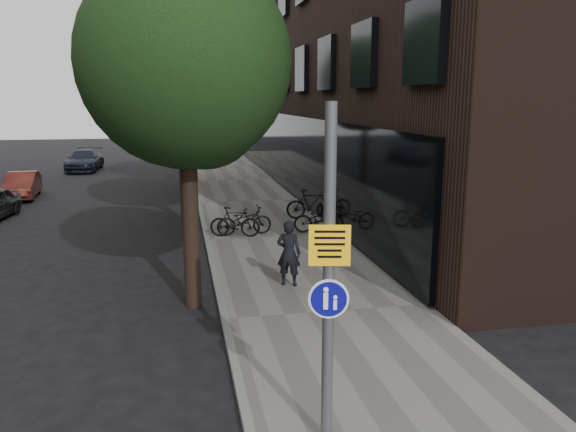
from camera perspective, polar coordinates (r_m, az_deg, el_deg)
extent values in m
plane|color=black|center=(9.29, 8.48, -17.75)|extent=(120.00, 120.00, 0.00)
cube|color=slate|center=(18.41, -1.18, -2.30)|extent=(4.50, 60.00, 0.12)
cube|color=slate|center=(18.16, -8.20, -2.59)|extent=(0.15, 60.00, 0.13)
cube|color=black|center=(31.98, 10.33, 19.68)|extent=(12.00, 40.00, 18.00)
cylinder|color=black|center=(12.44, -9.79, -2.11)|extent=(0.36, 0.36, 3.20)
sphere|color=black|center=(12.10, -10.43, 15.15)|extent=(4.40, 4.40, 4.40)
sphere|color=black|center=(12.89, -8.51, 10.55)|extent=(2.64, 2.64, 2.64)
cylinder|color=black|center=(20.79, -10.42, 3.48)|extent=(0.36, 0.36, 3.20)
sphere|color=black|center=(20.59, -10.82, 13.72)|extent=(5.00, 5.00, 5.00)
sphere|color=black|center=(21.39, -9.64, 11.01)|extent=(3.00, 3.00, 3.00)
cylinder|color=black|center=(29.73, -10.70, 5.96)|extent=(0.36, 0.36, 3.20)
sphere|color=black|center=(29.59, -10.99, 13.10)|extent=(5.00, 5.00, 5.00)
sphere|color=black|center=(30.38, -10.15, 11.21)|extent=(3.00, 3.00, 3.00)
cylinder|color=#595B5E|center=(7.06, 4.14, -6.68)|extent=(0.15, 0.15, 4.42)
cube|color=#FFB90D|center=(6.92, 4.21, -2.82)|extent=(0.51, 0.13, 0.51)
cylinder|color=#0B0A78|center=(7.13, 4.12, -8.17)|extent=(0.45, 0.11, 0.45)
cylinder|color=white|center=(7.13, 4.12, -8.17)|extent=(0.50, 0.12, 0.51)
imported|color=black|center=(13.50, 0.07, -3.80)|extent=(0.69, 0.59, 1.61)
imported|color=black|center=(18.86, 3.35, -0.30)|extent=(1.90, 1.00, 0.95)
imported|color=black|center=(20.98, 2.35, 1.19)|extent=(1.92, 0.82, 1.12)
imported|color=black|center=(18.60, -4.47, -0.47)|extent=(1.88, 0.81, 0.96)
imported|color=black|center=(18.35, -5.42, -0.61)|extent=(1.71, 0.89, 0.99)
imported|color=maroon|center=(28.88, -25.41, 2.84)|extent=(1.58, 3.74, 1.20)
imported|color=black|center=(38.38, -19.95, 5.36)|extent=(2.04, 4.67, 1.34)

